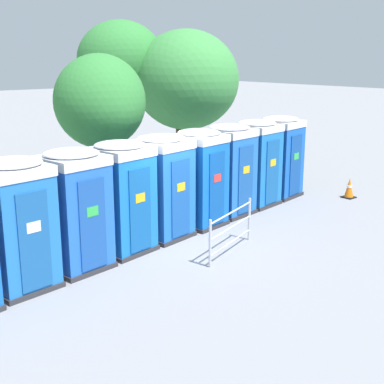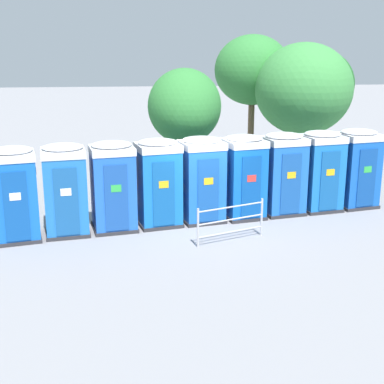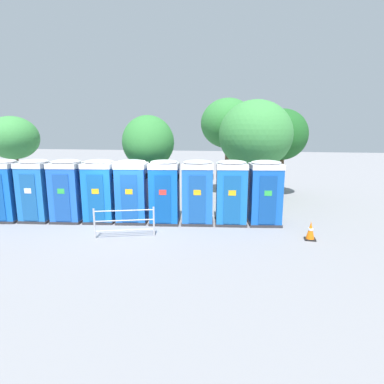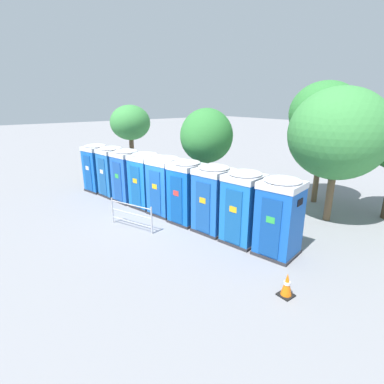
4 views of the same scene
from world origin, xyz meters
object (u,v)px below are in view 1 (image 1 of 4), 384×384
Objects in this scene: street_tree_3 at (186,80)px; portapotty_7 at (256,162)px; street_tree_1 at (100,102)px; street_tree_4 at (181,78)px; portapotty_8 at (279,156)px; portapotty_4 at (162,186)px; event_barrier at (231,229)px; portapotty_2 at (75,209)px; portapotty_3 at (121,197)px; traffic_cone at (349,188)px; portapotty_6 at (229,169)px; street_tree_0 at (121,61)px; portapotty_1 at (17,224)px; portapotty_5 at (199,177)px.

portapotty_7 is at bearing -99.75° from street_tree_3.
street_tree_1 is 0.89× the size of street_tree_4.
portapotty_8 is 0.51× the size of street_tree_4.
portapotty_4 is 1.32× the size of event_barrier.
portapotty_2 and portapotty_3 have the same top height.
street_tree_3 is at bearing 110.62° from traffic_cone.
street_tree_3 is (4.63, 4.93, 2.22)m from portapotty_4.
portapotty_3 and portapotty_4 have the same top height.
portapotty_7 is 3.28m from traffic_cone.
street_tree_4 is at bearing 62.59° from portapotty_6.
portapotty_6 is 0.48× the size of street_tree_3.
traffic_cone is (4.13, -1.11, -0.97)m from portapotty_6.
street_tree_0 reaches higher than street_tree_1.
portapotty_7 is 1.32m from portapotty_8.
street_tree_4 is at bearing 38.24° from portapotty_1.
portapotty_1 is at bearing -169.66° from portapotty_8.
portapotty_4 is 5.27m from portapotty_8.
portapotty_4 is at bearing -172.03° from portapotty_5.
portapotty_7 reaches higher than event_barrier.
street_tree_3 is 2.73× the size of event_barrier.
portapotty_8 is (2.59, 0.47, 0.00)m from portapotty_6.
traffic_cone is (1.54, -1.58, -0.97)m from portapotty_8.
event_barrier is (-2.06, -2.33, -0.72)m from portapotty_6.
portapotty_4 is 2.08m from event_barrier.
event_barrier is (-2.46, -8.51, -3.58)m from street_tree_0.
portapotty_4 is 7.82m from street_tree_0.
traffic_cone is at bearing -25.22° from portapotty_7.
portapotty_6 and portapotty_7 have the same top height.
street_tree_0 is 8.72× the size of traffic_cone.
portapotty_2 is 1.00× the size of portapotty_8.
street_tree_4 is (2.14, 6.41, 2.21)m from portapotty_7.
portapotty_5 is at bearing 69.49° from event_barrier.
street_tree_3 is (5.92, 5.16, 2.22)m from portapotty_3.
portapotty_4 is 3.10m from street_tree_1.
portapotty_3 is at bearing -111.43° from street_tree_1.
portapotty_5 is at bearing 171.18° from traffic_cone.
portapotty_2 is 4.22m from street_tree_1.
street_tree_0 reaches higher than event_barrier.
portapotty_3 is at bearing -170.94° from portapotty_5.
portapotty_5 is 6.21m from street_tree_3.
street_tree_4 reaches higher than portapotty_8.
portapotty_4 is 7.12m from street_tree_3.
portapotty_3 is 1.00× the size of portapotty_4.
portapotty_1 is at bearing -169.74° from portapotty_7.
street_tree_0 is 1.27× the size of street_tree_1.
portapotty_8 is 3.97× the size of traffic_cone.
portapotty_1 is at bearing -169.07° from portapotty_3.
portapotty_3 is 0.51× the size of street_tree_4.
street_tree_3 reaches higher than portapotty_1.
portapotty_7 is at bearing -23.32° from street_tree_1.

